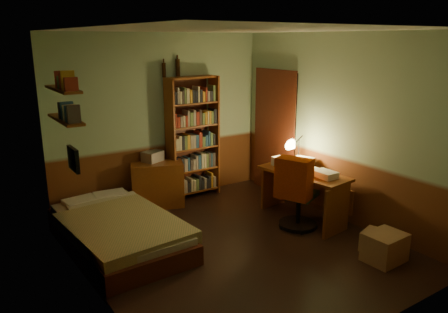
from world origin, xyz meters
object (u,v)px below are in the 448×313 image
dresser (158,185)px  office_chair (299,191)px  desk (303,195)px  cardboard_box_b (375,241)px  bookshelf (193,138)px  desk_lamp (299,143)px  cardboard_box_a (385,247)px  bed (117,220)px  mini_stereo (153,156)px

dresser → office_chair: 2.18m
desk → cardboard_box_b: bearing=-94.3°
cardboard_box_b → bookshelf: bearing=107.1°
desk_lamp → cardboard_box_a: desk_lamp is taller
bookshelf → office_chair: bookshelf is taller
bed → desk: size_ratio=1.62×
desk → cardboard_box_a: desk is taller
desk → desk_lamp: bearing=48.7°
dresser → office_chair: size_ratio=0.75×
dresser → office_chair: bearing=-33.0°
mini_stereo → bookshelf: bearing=-26.4°
dresser → desk: 2.19m
cardboard_box_a → cardboard_box_b: 0.29m
dresser → cardboard_box_b: 3.22m
dresser → desk_lamp: 2.24m
mini_stereo → cardboard_box_b: 3.39m
bed → mini_stereo: bearing=44.7°
bookshelf → desk: size_ratio=1.49×
dresser → desk_lamp: bearing=-12.4°
dresser → mini_stereo: mini_stereo is taller
desk_lamp → bed: bearing=177.3°
dresser → desk: (1.50, -1.60, 0.01)m
dresser → desk_lamp: desk_lamp is taller
bed → bookshelf: 2.04m
desk_lamp → bookshelf: bearing=133.8°
desk_lamp → dresser: bearing=149.4°
office_chair → cardboard_box_a: (0.17, -1.27, -0.35)m
dresser → cardboard_box_b: bearing=-39.2°
dresser → bookshelf: size_ratio=0.40×
desk → cardboard_box_a: (-0.07, -1.45, -0.18)m
bed → office_chair: (2.24, -0.87, 0.20)m
bookshelf → bed: bearing=-155.9°
dresser → cardboard_box_b: (1.57, -2.80, -0.23)m
mini_stereo → office_chair: size_ratio=0.28×
cardboard_box_b → desk_lamp: bearing=82.8°
dresser → cardboard_box_a: size_ratio=1.72×
cardboard_box_a → cardboard_box_b: cardboard_box_a is taller
bookshelf → dresser: bearing=-179.4°
desk → cardboard_box_b: desk is taller
bookshelf → office_chair: 2.00m
bed → dresser: 1.33m
desk → desk_lamp: 0.82m
cardboard_box_b → bed: bearing=143.3°
office_chair → cardboard_box_a: office_chair is taller
dresser → cardboard_box_a: (1.43, -3.04, -0.18)m
dresser → mini_stereo: 0.44m
dresser → office_chair: (1.26, -1.77, 0.17)m
bed → cardboard_box_a: bed is taller
bed → cardboard_box_b: bed is taller
mini_stereo → desk_lamp: (1.78, -1.32, 0.24)m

